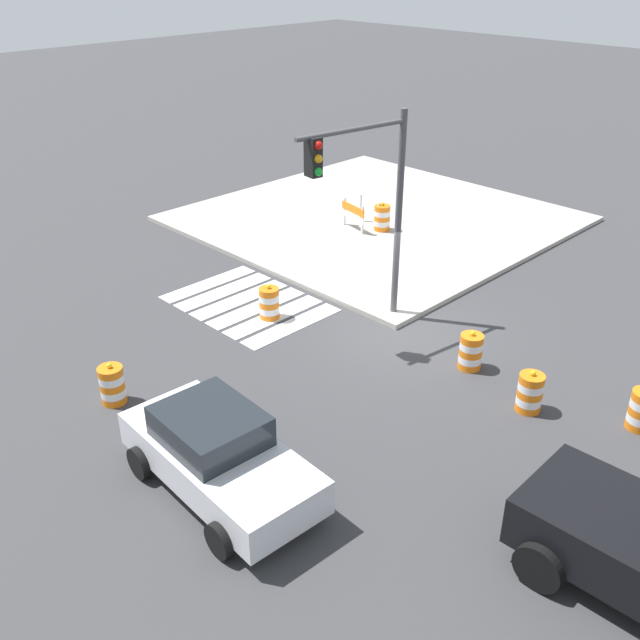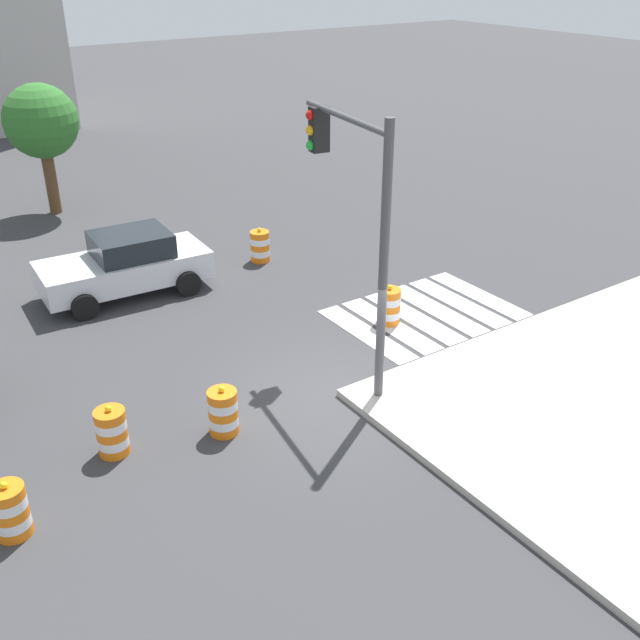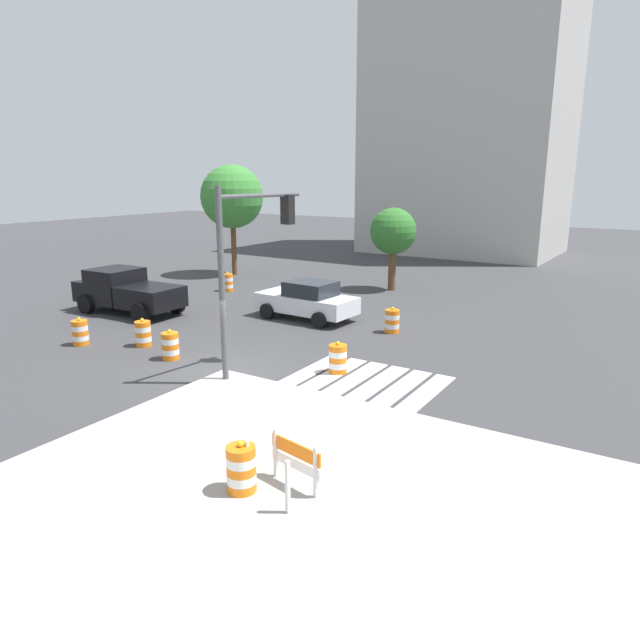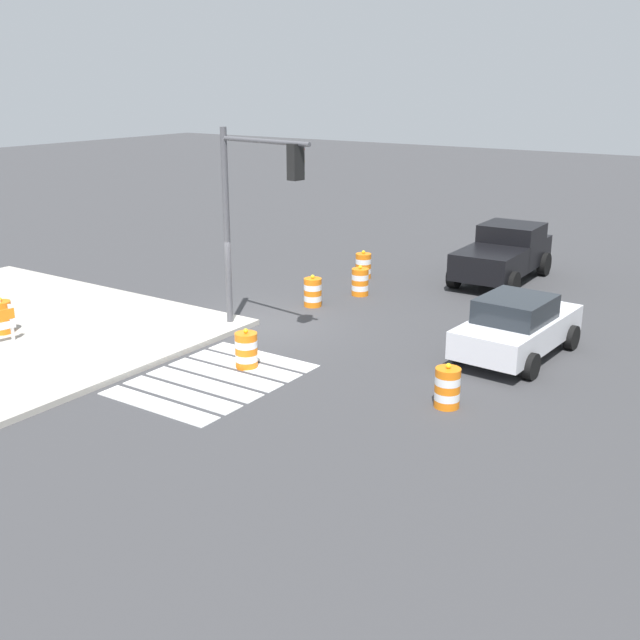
% 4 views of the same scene
% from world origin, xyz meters
% --- Properties ---
extents(ground_plane, '(120.00, 120.00, 0.00)m').
position_xyz_m(ground_plane, '(0.00, 0.00, 0.00)').
color(ground_plane, '#38383A').
extents(sidewalk_corner, '(12.00, 12.00, 0.15)m').
position_xyz_m(sidewalk_corner, '(6.00, -6.00, 0.07)').
color(sidewalk_corner, '#ADA89E').
rests_on(sidewalk_corner, ground).
extents(crosswalk_stripes, '(4.35, 3.20, 0.02)m').
position_xyz_m(crosswalk_stripes, '(4.00, 1.80, 0.01)').
color(crosswalk_stripes, silver).
rests_on(crosswalk_stripes, ground).
extents(sports_car, '(4.39, 2.32, 1.63)m').
position_xyz_m(sports_car, '(-1.64, 7.17, 0.81)').
color(sports_car, silver).
rests_on(sports_car, ground).
extents(pickup_truck, '(5.20, 2.45, 1.92)m').
position_xyz_m(pickup_truck, '(-9.11, 3.90, 0.97)').
color(pickup_truck, black).
rests_on(pickup_truck, ground).
extents(traffic_barrel_near_corner, '(0.56, 0.56, 1.02)m').
position_xyz_m(traffic_barrel_near_corner, '(-8.48, 9.98, 0.45)').
color(traffic_barrel_near_corner, orange).
rests_on(traffic_barrel_near_corner, ground).
extents(traffic_barrel_crosswalk_end, '(0.56, 0.56, 1.02)m').
position_xyz_m(traffic_barrel_crosswalk_end, '(2.33, 7.10, 0.45)').
color(traffic_barrel_crosswalk_end, orange).
rests_on(traffic_barrel_crosswalk_end, ground).
extents(traffic_barrel_median_near, '(0.56, 0.56, 1.02)m').
position_xyz_m(traffic_barrel_median_near, '(-4.41, 0.75, 0.45)').
color(traffic_barrel_median_near, orange).
rests_on(traffic_barrel_median_near, ground).
extents(traffic_barrel_median_far, '(0.56, 0.56, 1.02)m').
position_xyz_m(traffic_barrel_median_far, '(2.92, 1.93, 0.45)').
color(traffic_barrel_median_far, orange).
rests_on(traffic_barrel_median_far, ground).
extents(traffic_barrel_far_curb, '(0.56, 0.56, 1.02)m').
position_xyz_m(traffic_barrel_far_curb, '(-2.47, 0.19, 0.45)').
color(traffic_barrel_far_curb, orange).
rests_on(traffic_barrel_far_curb, ground).
extents(traffic_barrel_lane_center, '(0.56, 0.56, 1.02)m').
position_xyz_m(traffic_barrel_lane_center, '(-6.44, -0.35, 0.45)').
color(traffic_barrel_lane_center, orange).
rests_on(traffic_barrel_lane_center, ground).
extents(traffic_barrel_on_sidewalk, '(0.56, 0.56, 1.02)m').
position_xyz_m(traffic_barrel_on_sidewalk, '(4.94, -5.12, 0.60)').
color(traffic_barrel_on_sidewalk, orange).
rests_on(traffic_barrel_on_sidewalk, sidewalk_corner).
extents(construction_barricade, '(1.37, 1.02, 1.00)m').
position_xyz_m(construction_barricade, '(5.67, -4.60, 0.72)').
color(construction_barricade, silver).
rests_on(construction_barricade, sidewalk_corner).
extents(traffic_light_pole, '(0.68, 3.26, 5.50)m').
position_xyz_m(traffic_light_pole, '(0.75, 0.53, 3.91)').
color(traffic_light_pole, '#4C4C51').
rests_on(traffic_light_pole, sidewalk_corner).
extents(street_tree_streetside_near, '(3.72, 3.72, 6.54)m').
position_xyz_m(street_tree_streetside_near, '(-11.51, 14.13, 4.66)').
color(street_tree_streetside_near, brown).
rests_on(street_tree_streetside_near, ground).
extents(street_tree_streetside_mid, '(2.40, 2.40, 4.31)m').
position_xyz_m(street_tree_streetside_mid, '(-1.31, 14.81, 3.06)').
color(street_tree_streetside_mid, brown).
rests_on(street_tree_streetside_mid, ground).
extents(office_building_far, '(14.23, 10.32, 21.95)m').
position_xyz_m(office_building_far, '(-3.34, 32.21, 10.97)').
color(office_building_far, '#B2ADA8').
rests_on(office_building_far, ground).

